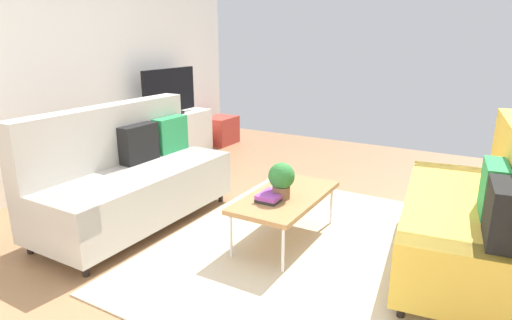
% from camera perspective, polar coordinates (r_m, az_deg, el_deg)
% --- Properties ---
extents(ground_plane, '(7.68, 7.68, 0.00)m').
position_cam_1_polar(ground_plane, '(3.81, 1.91, -10.68)').
color(ground_plane, '#936B47').
extents(wall_far, '(6.40, 0.12, 2.90)m').
position_cam_1_polar(wall_far, '(5.33, -26.08, 11.68)').
color(wall_far, white).
rests_on(wall_far, ground_plane).
extents(area_rug, '(2.90, 2.20, 0.01)m').
position_cam_1_polar(area_rug, '(3.73, 6.27, -11.30)').
color(area_rug, beige).
rests_on(area_rug, ground_plane).
extents(couch_beige, '(1.90, 0.85, 1.10)m').
position_cam_1_polar(couch_beige, '(4.19, -16.20, -2.20)').
color(couch_beige, '#B2ADA3').
rests_on(couch_beige, ground_plane).
extents(couch_green, '(1.99, 1.07, 1.10)m').
position_cam_1_polar(couch_green, '(3.62, 26.91, -6.32)').
color(couch_green, gold).
rests_on(couch_green, ground_plane).
extents(coffee_table, '(1.10, 0.56, 0.42)m').
position_cam_1_polar(coffee_table, '(3.69, 3.93, -4.98)').
color(coffee_table, '#9E7042').
rests_on(coffee_table, ground_plane).
extents(tv_console, '(1.40, 0.44, 0.64)m').
position_cam_1_polar(tv_console, '(6.28, -11.15, 2.99)').
color(tv_console, silver).
rests_on(tv_console, ground_plane).
extents(tv, '(1.00, 0.20, 0.64)m').
position_cam_1_polar(tv, '(6.15, -11.33, 8.71)').
color(tv, black).
rests_on(tv, tv_console).
extents(storage_trunk, '(0.52, 0.40, 0.44)m').
position_cam_1_polar(storage_trunk, '(7.08, -4.64, 3.92)').
color(storage_trunk, '#B2382D').
rests_on(storage_trunk, ground_plane).
extents(potted_plant, '(0.22, 0.22, 0.30)m').
position_cam_1_polar(potted_plant, '(3.55, 3.38, -2.49)').
color(potted_plant, brown).
rests_on(potted_plant, coffee_table).
extents(table_book_0, '(0.24, 0.18, 0.03)m').
position_cam_1_polar(table_book_0, '(3.56, 2.00, -5.10)').
color(table_book_0, '#262626').
rests_on(table_book_0, coffee_table).
extents(table_book_1, '(0.24, 0.18, 0.03)m').
position_cam_1_polar(table_book_1, '(3.55, 2.01, -4.66)').
color(table_book_1, purple).
rests_on(table_book_1, table_book_0).
extents(vase_0, '(0.12, 0.12, 0.15)m').
position_cam_1_polar(vase_0, '(5.82, -15.49, 5.67)').
color(vase_0, silver).
rests_on(vase_0, tv_console).
extents(bottle_0, '(0.05, 0.05, 0.19)m').
position_cam_1_polar(bottle_0, '(5.88, -13.62, 6.08)').
color(bottle_0, '#3359B2').
rests_on(bottle_0, tv_console).
extents(bottle_1, '(0.05, 0.05, 0.21)m').
position_cam_1_polar(bottle_1, '(5.95, -12.99, 6.32)').
color(bottle_1, red).
rests_on(bottle_1, tv_console).
extents(bottle_2, '(0.05, 0.05, 0.21)m').
position_cam_1_polar(bottle_2, '(6.02, -12.32, 6.50)').
color(bottle_2, orange).
rests_on(bottle_2, tv_console).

